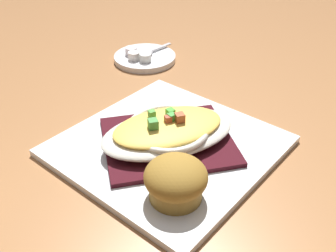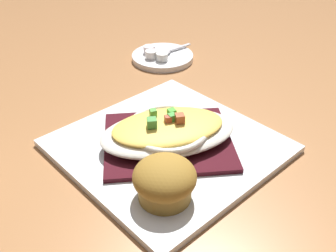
# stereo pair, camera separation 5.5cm
# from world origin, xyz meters

# --- Properties ---
(ground_plane) EXTENTS (2.60, 2.60, 0.00)m
(ground_plane) POSITION_xyz_m (0.00, 0.00, 0.00)
(ground_plane) COLOR #9D683E
(square_plate) EXTENTS (0.33, 0.33, 0.01)m
(square_plate) POSITION_xyz_m (0.00, 0.00, 0.01)
(square_plate) COLOR white
(square_plate) RESTS_ON ground_plane
(folded_napkin) EXTENTS (0.21, 0.23, 0.01)m
(folded_napkin) POSITION_xyz_m (0.00, 0.00, 0.01)
(folded_napkin) COLOR #3D1018
(folded_napkin) RESTS_ON square_plate
(gratin_dish) EXTENTS (0.16, 0.22, 0.04)m
(gratin_dish) POSITION_xyz_m (-0.00, -0.00, 0.03)
(gratin_dish) COLOR silver
(gratin_dish) RESTS_ON folded_napkin
(muffin) EXTENTS (0.08, 0.08, 0.05)m
(muffin) POSITION_xyz_m (0.09, -0.06, 0.04)
(muffin) COLOR olive
(muffin) RESTS_ON square_plate
(creamer_saucer) EXTENTS (0.13, 0.13, 0.01)m
(creamer_saucer) POSITION_xyz_m (-0.27, 0.14, 0.01)
(creamer_saucer) COLOR white
(creamer_saucer) RESTS_ON ground_plane
(spoon) EXTENTS (0.03, 0.09, 0.01)m
(spoon) POSITION_xyz_m (-0.27, 0.15, 0.02)
(spoon) COLOR silver
(spoon) RESTS_ON creamer_saucer
(creamer_cup_0) EXTENTS (0.02, 0.02, 0.02)m
(creamer_cup_0) POSITION_xyz_m (-0.29, 0.12, 0.02)
(creamer_cup_0) COLOR white
(creamer_cup_0) RESTS_ON creamer_saucer
(creamer_cup_1) EXTENTS (0.02, 0.02, 0.02)m
(creamer_cup_1) POSITION_xyz_m (-0.27, 0.12, 0.02)
(creamer_cup_1) COLOR white
(creamer_cup_1) RESTS_ON creamer_saucer
(creamer_cup_2) EXTENTS (0.02, 0.02, 0.02)m
(creamer_cup_2) POSITION_xyz_m (-0.25, 0.13, 0.02)
(creamer_cup_2) COLOR white
(creamer_cup_2) RESTS_ON creamer_saucer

